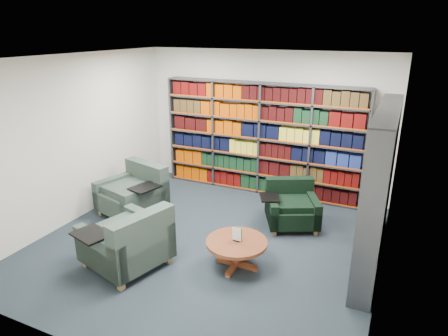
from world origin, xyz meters
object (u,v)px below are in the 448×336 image
at_px(chair_teal_left, 136,194).
at_px(chair_green_right, 291,207).
at_px(coffee_table, 237,246).
at_px(chair_teal_front, 130,244).

height_order(chair_teal_left, chair_green_right, chair_teal_left).
height_order(chair_teal_left, coffee_table, chair_teal_left).
bearing_deg(chair_green_right, chair_teal_front, -126.55).
distance_m(chair_green_right, chair_teal_front, 2.78).
bearing_deg(chair_teal_front, coffee_table, 25.40).
distance_m(chair_teal_left, chair_teal_front, 1.81).
bearing_deg(coffee_table, chair_teal_front, -154.60).
xyz_separation_m(chair_green_right, chair_teal_front, (-1.65, -2.23, 0.06)).
bearing_deg(coffee_table, chair_teal_left, 159.68).
relative_size(chair_teal_left, chair_teal_front, 0.97).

